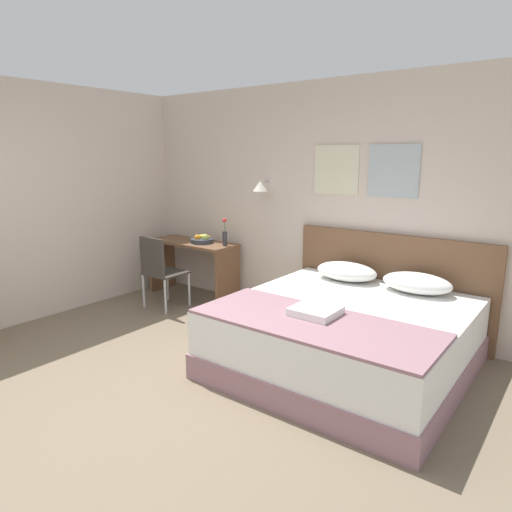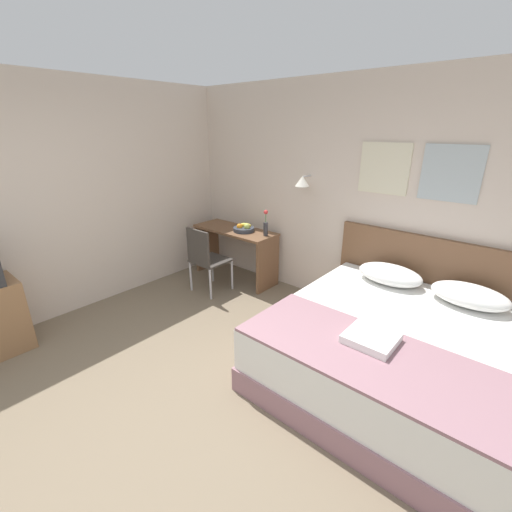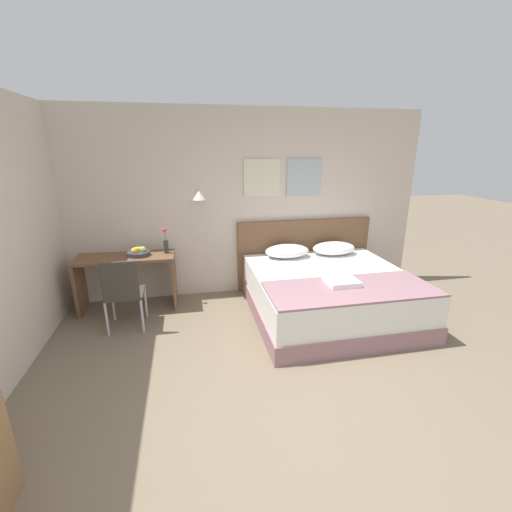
{
  "view_description": "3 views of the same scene",
  "coord_description": "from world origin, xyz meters",
  "px_view_note": "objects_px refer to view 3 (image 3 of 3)",
  "views": [
    {
      "loc": [
        2.67,
        -1.69,
        1.86
      ],
      "look_at": [
        0.04,
        1.79,
        0.89
      ],
      "focal_mm": 32.0,
      "sensor_mm": 36.0,
      "label": 1
    },
    {
      "loc": [
        1.73,
        -0.84,
        2.11
      ],
      "look_at": [
        -0.73,
        2.01,
        0.68
      ],
      "focal_mm": 24.0,
      "sensor_mm": 36.0,
      "label": 2
    },
    {
      "loc": [
        -0.72,
        -2.04,
        2.11
      ],
      "look_at": [
        0.12,
        2.1,
        0.77
      ],
      "focal_mm": 24.0,
      "sensor_mm": 36.0,
      "label": 3
    }
  ],
  "objects_px": {
    "pillow_right": "(334,248)",
    "desk_chair": "(123,290)",
    "bed": "(329,294)",
    "folded_towel_near_foot": "(341,281)",
    "flower_vase": "(166,243)",
    "fruit_bowl": "(139,252)",
    "pillow_left": "(287,251)",
    "throw_blanket": "(351,289)",
    "headboard": "(304,254)",
    "desk": "(127,272)"
  },
  "relations": [
    {
      "from": "desk",
      "to": "flower_vase",
      "type": "bearing_deg",
      "value": 4.77
    },
    {
      "from": "desk_chair",
      "to": "headboard",
      "type": "bearing_deg",
      "value": 19.57
    },
    {
      "from": "bed",
      "to": "folded_towel_near_foot",
      "type": "xyz_separation_m",
      "value": [
        -0.06,
        -0.43,
        0.35
      ]
    },
    {
      "from": "throw_blanket",
      "to": "desk_chair",
      "type": "xyz_separation_m",
      "value": [
        -2.54,
        0.68,
        -0.08
      ]
    },
    {
      "from": "desk",
      "to": "fruit_bowl",
      "type": "relative_size",
      "value": 4.3
    },
    {
      "from": "pillow_left",
      "to": "flower_vase",
      "type": "height_order",
      "value": "flower_vase"
    },
    {
      "from": "pillow_right",
      "to": "flower_vase",
      "type": "distance_m",
      "value": 2.42
    },
    {
      "from": "headboard",
      "to": "pillow_right",
      "type": "bearing_deg",
      "value": -37.85
    },
    {
      "from": "bed",
      "to": "fruit_bowl",
      "type": "xyz_separation_m",
      "value": [
        -2.41,
        0.73,
        0.49
      ]
    },
    {
      "from": "folded_towel_near_foot",
      "to": "flower_vase",
      "type": "distance_m",
      "value": 2.34
    },
    {
      "from": "headboard",
      "to": "flower_vase",
      "type": "distance_m",
      "value": 2.1
    },
    {
      "from": "folded_towel_near_foot",
      "to": "desk_chair",
      "type": "xyz_separation_m",
      "value": [
        -2.48,
        0.54,
        -0.12
      ]
    },
    {
      "from": "pillow_left",
      "to": "throw_blanket",
      "type": "height_order",
      "value": "pillow_left"
    },
    {
      "from": "pillow_left",
      "to": "throw_blanket",
      "type": "relative_size",
      "value": 0.34
    },
    {
      "from": "bed",
      "to": "pillow_right",
      "type": "xyz_separation_m",
      "value": [
        0.36,
        0.73,
        0.39
      ]
    },
    {
      "from": "desk",
      "to": "desk_chair",
      "type": "xyz_separation_m",
      "value": [
        0.04,
        -0.62,
        -0.0
      ]
    },
    {
      "from": "desk_chair",
      "to": "folded_towel_near_foot",
      "type": "bearing_deg",
      "value": -12.28
    },
    {
      "from": "folded_towel_near_foot",
      "to": "headboard",
      "type": "bearing_deg",
      "value": 87.74
    },
    {
      "from": "pillow_right",
      "to": "desk_chair",
      "type": "distance_m",
      "value": 2.97
    },
    {
      "from": "pillow_right",
      "to": "desk_chair",
      "type": "relative_size",
      "value": 0.71
    },
    {
      "from": "pillow_left",
      "to": "headboard",
      "type": "bearing_deg",
      "value": 37.85
    },
    {
      "from": "desk",
      "to": "desk_chair",
      "type": "height_order",
      "value": "desk_chair"
    },
    {
      "from": "pillow_right",
      "to": "bed",
      "type": "bearing_deg",
      "value": -116.3
    },
    {
      "from": "folded_towel_near_foot",
      "to": "desk_chair",
      "type": "bearing_deg",
      "value": 167.72
    },
    {
      "from": "folded_towel_near_foot",
      "to": "flower_vase",
      "type": "height_order",
      "value": "flower_vase"
    },
    {
      "from": "pillow_right",
      "to": "flower_vase",
      "type": "height_order",
      "value": "flower_vase"
    },
    {
      "from": "headboard",
      "to": "flower_vase",
      "type": "relative_size",
      "value": 5.98
    },
    {
      "from": "desk_chair",
      "to": "throw_blanket",
      "type": "bearing_deg",
      "value": -14.95
    },
    {
      "from": "throw_blanket",
      "to": "desk",
      "type": "bearing_deg",
      "value": 153.29
    },
    {
      "from": "throw_blanket",
      "to": "headboard",
      "type": "bearing_deg",
      "value": 90.0
    },
    {
      "from": "bed",
      "to": "pillow_right",
      "type": "distance_m",
      "value": 0.9
    },
    {
      "from": "pillow_left",
      "to": "folded_towel_near_foot",
      "type": "distance_m",
      "value": 1.2
    },
    {
      "from": "pillow_right",
      "to": "folded_towel_near_foot",
      "type": "height_order",
      "value": "pillow_right"
    },
    {
      "from": "folded_towel_near_foot",
      "to": "fruit_bowl",
      "type": "height_order",
      "value": "fruit_bowl"
    },
    {
      "from": "bed",
      "to": "headboard",
      "type": "bearing_deg",
      "value": 90.0
    },
    {
      "from": "desk",
      "to": "fruit_bowl",
      "type": "height_order",
      "value": "fruit_bowl"
    },
    {
      "from": "headboard",
      "to": "bed",
      "type": "bearing_deg",
      "value": -90.0
    },
    {
      "from": "desk_chair",
      "to": "fruit_bowl",
      "type": "bearing_deg",
      "value": 78.26
    },
    {
      "from": "pillow_left",
      "to": "desk_chair",
      "type": "distance_m",
      "value": 2.27
    },
    {
      "from": "bed",
      "to": "desk",
      "type": "bearing_deg",
      "value": 164.21
    },
    {
      "from": "throw_blanket",
      "to": "fruit_bowl",
      "type": "height_order",
      "value": "fruit_bowl"
    },
    {
      "from": "pillow_left",
      "to": "throw_blanket",
      "type": "xyz_separation_m",
      "value": [
        0.36,
        -1.3,
        -0.08
      ]
    },
    {
      "from": "folded_towel_near_foot",
      "to": "desk_chair",
      "type": "distance_m",
      "value": 2.54
    },
    {
      "from": "throw_blanket",
      "to": "flower_vase",
      "type": "distance_m",
      "value": 2.47
    },
    {
      "from": "throw_blanket",
      "to": "pillow_left",
      "type": "bearing_deg",
      "value": 105.53
    },
    {
      "from": "desk_chair",
      "to": "pillow_left",
      "type": "bearing_deg",
      "value": 15.94
    },
    {
      "from": "throw_blanket",
      "to": "bed",
      "type": "bearing_deg",
      "value": 90.0
    },
    {
      "from": "headboard",
      "to": "throw_blanket",
      "type": "bearing_deg",
      "value": -90.0
    },
    {
      "from": "folded_towel_near_foot",
      "to": "desk",
      "type": "relative_size",
      "value": 0.28
    },
    {
      "from": "pillow_right",
      "to": "desk",
      "type": "distance_m",
      "value": 2.95
    }
  ]
}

